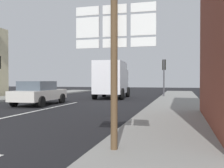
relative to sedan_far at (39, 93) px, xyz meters
The scene contains 7 objects.
ground_plane 1.73m from the sedan_far, ahead, with size 80.00×80.00×0.00m, color black.
sidewalk_right 8.45m from the sedan_far, 11.91° to the right, with size 3.07×44.00×0.14m, color gray.
lane_centre_stripe 4.11m from the sedan_far, 67.72° to the right, with size 0.16×12.00×0.01m, color silver.
sedan_far is the anchor object (origin of this frame).
delivery_truck 7.43m from the sedan_far, 67.60° to the left, with size 2.76×5.13×3.05m.
route_sign_post 11.65m from the sedan_far, 51.79° to the right, with size 1.66×0.14×3.20m.
traffic_light_far_right 11.38m from the sedan_far, 51.47° to the left, with size 0.30×0.49×3.33m.
Camera 1 is at (6.93, -4.36, 1.53)m, focal length 41.24 mm.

